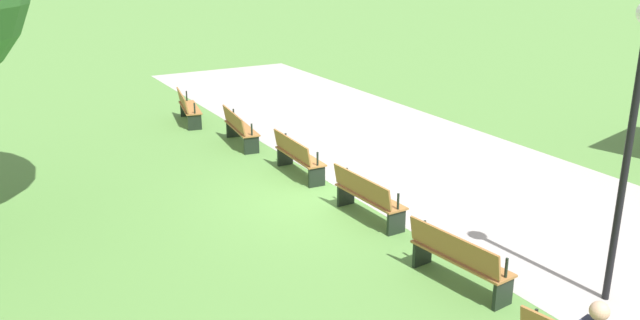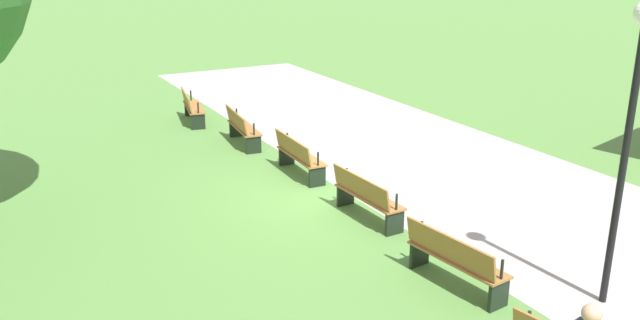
{
  "view_description": "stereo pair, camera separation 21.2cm",
  "coord_description": "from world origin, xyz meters",
  "px_view_note": "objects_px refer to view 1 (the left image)",
  "views": [
    {
      "loc": [
        10.71,
        -6.4,
        4.9
      ],
      "look_at": [
        0.0,
        -0.31,
        0.8
      ],
      "focal_mm": 36.79,
      "sensor_mm": 36.0,
      "label": 1
    },
    {
      "loc": [
        10.82,
        -6.22,
        4.9
      ],
      "look_at": [
        0.0,
        -0.31,
        0.8
      ],
      "focal_mm": 36.79,
      "sensor_mm": 36.0,
      "label": 2
    }
  ],
  "objects_px": {
    "bench_2": "(297,155)",
    "lamp_post": "(636,102)",
    "bench_1": "(239,127)",
    "bench_4": "(458,258)",
    "bench_0": "(188,107)",
    "bench_3": "(367,196)"
  },
  "relations": [
    {
      "from": "bench_2",
      "to": "lamp_post",
      "type": "bearing_deg",
      "value": 13.9
    },
    {
      "from": "bench_1",
      "to": "lamp_post",
      "type": "relative_size",
      "value": 0.42
    },
    {
      "from": "bench_4",
      "to": "lamp_post",
      "type": "bearing_deg",
      "value": 43.75
    },
    {
      "from": "bench_0",
      "to": "lamp_post",
      "type": "xyz_separation_m",
      "value": [
        12.34,
        2.05,
        2.45
      ]
    },
    {
      "from": "bench_2",
      "to": "lamp_post",
      "type": "height_order",
      "value": "lamp_post"
    },
    {
      "from": "bench_0",
      "to": "bench_3",
      "type": "distance_m",
      "value": 8.26
    },
    {
      "from": "bench_1",
      "to": "bench_2",
      "type": "distance_m",
      "value": 2.76
    },
    {
      "from": "bench_3",
      "to": "lamp_post",
      "type": "relative_size",
      "value": 0.41
    },
    {
      "from": "bench_2",
      "to": "lamp_post",
      "type": "xyz_separation_m",
      "value": [
        6.86,
        1.42,
        2.45
      ]
    },
    {
      "from": "bench_1",
      "to": "bench_3",
      "type": "relative_size",
      "value": 1.02
    },
    {
      "from": "bench_2",
      "to": "bench_3",
      "type": "bearing_deg",
      "value": 2.2
    },
    {
      "from": "bench_1",
      "to": "lamp_post",
      "type": "xyz_separation_m",
      "value": [
        9.62,
        1.63,
        2.45
      ]
    },
    {
      "from": "bench_0",
      "to": "bench_4",
      "type": "xyz_separation_m",
      "value": [
        10.99,
        0.42,
        0.0
      ]
    },
    {
      "from": "bench_1",
      "to": "bench_3",
      "type": "bearing_deg",
      "value": 8.79
    },
    {
      "from": "bench_1",
      "to": "bench_4",
      "type": "xyz_separation_m",
      "value": [
        8.26,
        0.0,
        0.0
      ]
    },
    {
      "from": "bench_1",
      "to": "lamp_post",
      "type": "height_order",
      "value": "lamp_post"
    },
    {
      "from": "bench_0",
      "to": "bench_1",
      "type": "distance_m",
      "value": 2.76
    },
    {
      "from": "bench_3",
      "to": "lamp_post",
      "type": "bearing_deg",
      "value": 16.91
    },
    {
      "from": "bench_1",
      "to": "bench_2",
      "type": "bearing_deg",
      "value": 10.98
    },
    {
      "from": "bench_2",
      "to": "bench_3",
      "type": "relative_size",
      "value": 1.0
    },
    {
      "from": "lamp_post",
      "to": "bench_3",
      "type": "bearing_deg",
      "value": -160.89
    },
    {
      "from": "bench_1",
      "to": "bench_3",
      "type": "distance_m",
      "value": 5.52
    }
  ]
}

